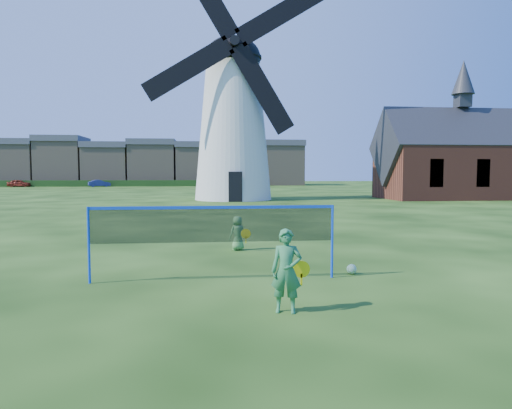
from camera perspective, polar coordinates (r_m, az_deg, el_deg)
The scene contains 11 objects.
ground at distance 10.19m, azimuth -0.84°, elevation -8.65°, with size 220.00×220.00×0.00m, color black.
windmill at distance 38.11m, azimuth -2.89°, elevation 10.64°, with size 14.07×6.31×19.22m.
chapel at distance 43.04m, azimuth 24.19°, elevation 5.07°, with size 13.86×6.72×11.72m.
badminton_net at distance 9.44m, azimuth -5.30°, elevation -2.66°, with size 5.05×0.05×1.55m.
player_girl at distance 7.35m, azimuth 3.83°, elevation -8.27°, with size 0.70×0.43×1.34m.
player_boy at distance 13.16m, azimuth -2.30°, elevation -3.60°, with size 0.64×0.46×0.99m.
play_ball at distance 10.36m, azimuth 11.84°, elevation -7.90°, with size 0.22×0.22×0.22m, color green.
terraced_houses at distance 83.75m, azimuth -18.02°, elevation 4.99°, with size 68.08×8.40×8.38m.
hedge at distance 78.81m, azimuth -21.52°, elevation 2.46°, with size 62.00×0.80×1.00m, color #193814.
car_left at distance 80.40m, azimuth -27.46°, elevation 2.36°, with size 1.34×3.34×1.14m, color maroon.
car_right at distance 76.11m, azimuth -18.96°, elevation 2.52°, with size 1.17×3.35×1.10m, color navy.
Camera 1 is at (-0.89, -9.91, 2.23)m, focal length 32.06 mm.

